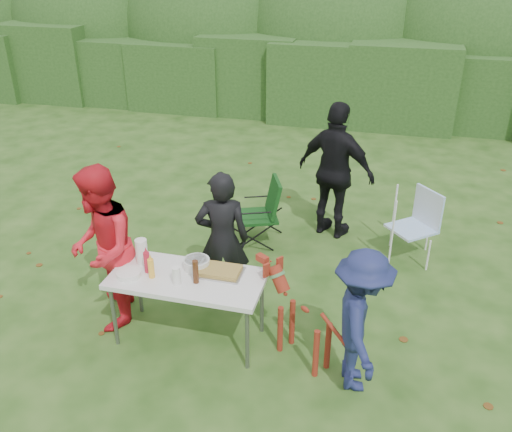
% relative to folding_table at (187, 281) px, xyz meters
% --- Properties ---
extents(ground, '(80.00, 80.00, 0.00)m').
position_rel_folding_table_xyz_m(ground, '(0.15, -0.05, -0.69)').
color(ground, '#1E4211').
extents(hedge_row, '(22.00, 1.40, 1.70)m').
position_rel_folding_table_xyz_m(hedge_row, '(0.15, 7.95, 0.16)').
color(hedge_row, '#23471C').
rests_on(hedge_row, ground).
extents(shrub_backdrop, '(20.00, 2.60, 3.20)m').
position_rel_folding_table_xyz_m(shrub_backdrop, '(0.15, 9.55, 0.91)').
color(shrub_backdrop, '#3D6628').
rests_on(shrub_backdrop, ground).
extents(folding_table, '(1.50, 0.70, 0.74)m').
position_rel_folding_table_xyz_m(folding_table, '(0.00, 0.00, 0.00)').
color(folding_table, silver).
rests_on(folding_table, ground).
extents(person_cook, '(0.65, 0.52, 1.57)m').
position_rel_folding_table_xyz_m(person_cook, '(0.14, 0.70, 0.10)').
color(person_cook, black).
rests_on(person_cook, ground).
extents(person_red_jacket, '(0.94, 1.04, 1.75)m').
position_rel_folding_table_xyz_m(person_red_jacket, '(-0.93, 0.07, 0.19)').
color(person_red_jacket, red).
rests_on(person_red_jacket, ground).
extents(person_black_puffy, '(1.17, 0.81, 1.85)m').
position_rel_folding_table_xyz_m(person_black_puffy, '(1.11, 2.57, 0.24)').
color(person_black_puffy, black).
rests_on(person_black_puffy, ground).
extents(child, '(0.69, 0.98, 1.39)m').
position_rel_folding_table_xyz_m(child, '(1.69, -0.21, 0.01)').
color(child, navy).
rests_on(child, ground).
extents(dog, '(0.99, 0.83, 0.89)m').
position_rel_folding_table_xyz_m(dog, '(1.17, -0.02, -0.24)').
color(dog, maroon).
rests_on(dog, ground).
extents(camping_chair, '(0.75, 0.75, 0.92)m').
position_rel_folding_table_xyz_m(camping_chair, '(0.18, 2.04, -0.23)').
color(camping_chair, '#114014').
rests_on(camping_chair, ground).
extents(lawn_chair, '(0.76, 0.76, 0.91)m').
position_rel_folding_table_xyz_m(lawn_chair, '(2.14, 2.18, -0.23)').
color(lawn_chair, '#4C95E4').
rests_on(lawn_chair, ground).
extents(food_tray, '(0.45, 0.30, 0.02)m').
position_rel_folding_table_xyz_m(food_tray, '(0.29, 0.14, 0.06)').
color(food_tray, '#B7B7BA').
rests_on(food_tray, folding_table).
extents(focaccia_bread, '(0.40, 0.26, 0.04)m').
position_rel_folding_table_xyz_m(focaccia_bread, '(0.29, 0.14, 0.09)').
color(focaccia_bread, '#A1843C').
rests_on(focaccia_bread, food_tray).
extents(mustard_bottle, '(0.06, 0.06, 0.20)m').
position_rel_folding_table_xyz_m(mustard_bottle, '(-0.32, -0.09, 0.15)').
color(mustard_bottle, yellow).
rests_on(mustard_bottle, folding_table).
extents(ketchup_bottle, '(0.06, 0.06, 0.22)m').
position_rel_folding_table_xyz_m(ketchup_bottle, '(-0.40, -0.01, 0.16)').
color(ketchup_bottle, red).
rests_on(ketchup_bottle, folding_table).
extents(beer_bottle, '(0.06, 0.06, 0.24)m').
position_rel_folding_table_xyz_m(beer_bottle, '(0.12, -0.07, 0.17)').
color(beer_bottle, '#47230F').
rests_on(beer_bottle, folding_table).
extents(paper_towel_roll, '(0.12, 0.12, 0.26)m').
position_rel_folding_table_xyz_m(paper_towel_roll, '(-0.52, 0.13, 0.18)').
color(paper_towel_roll, white).
rests_on(paper_towel_roll, folding_table).
extents(cup_stack, '(0.08, 0.08, 0.18)m').
position_rel_folding_table_xyz_m(cup_stack, '(-0.05, -0.13, 0.14)').
color(cup_stack, white).
rests_on(cup_stack, folding_table).
extents(pasta_bowl, '(0.26, 0.26, 0.10)m').
position_rel_folding_table_xyz_m(pasta_bowl, '(0.04, 0.17, 0.10)').
color(pasta_bowl, silver).
rests_on(pasta_bowl, folding_table).
extents(plate_stack, '(0.24, 0.24, 0.05)m').
position_rel_folding_table_xyz_m(plate_stack, '(-0.55, -0.13, 0.08)').
color(plate_stack, white).
rests_on(plate_stack, folding_table).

